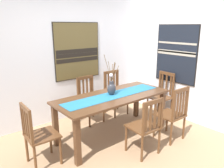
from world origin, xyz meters
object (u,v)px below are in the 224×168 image
at_px(chair_4, 89,99).
at_px(painting_on_side_wall, 176,54).
at_px(centerpiece_vase, 112,87).
at_px(chair_0, 146,126).
at_px(painting_on_back_wall, 77,51).
at_px(chair_5, 115,92).
at_px(chair_3, 173,113).
at_px(chair_1, 38,134).
at_px(dining_table, 113,101).
at_px(chair_2, 162,95).

xyz_separation_m(chair_4, painting_on_side_wall, (1.58, -0.92, 0.88)).
xyz_separation_m(centerpiece_vase, painting_on_side_wall, (1.61, -0.16, 0.46)).
xyz_separation_m(chair_0, painting_on_back_wall, (0.06, 2.01, 0.93)).
bearing_deg(chair_5, chair_0, -114.42).
bearing_deg(chair_3, chair_1, 159.11).
xyz_separation_m(dining_table, centerpiece_vase, (-0.00, 0.04, 0.24)).
relative_size(chair_0, chair_5, 0.96).
bearing_deg(chair_2, dining_table, -179.87).
bearing_deg(chair_2, chair_0, -150.77).
distance_m(chair_1, painting_on_back_wall, 2.09).
xyz_separation_m(centerpiece_vase, painting_on_back_wall, (0.06, 1.20, 0.52)).
xyz_separation_m(painting_on_back_wall, painting_on_side_wall, (1.55, -1.36, -0.05)).
bearing_deg(chair_3, painting_on_back_wall, 107.47).
relative_size(chair_1, painting_on_back_wall, 0.78).
bearing_deg(chair_1, painting_on_side_wall, -2.60).
relative_size(centerpiece_vase, painting_on_back_wall, 0.61).
xyz_separation_m(chair_0, chair_3, (0.69, 0.00, 0.02)).
bearing_deg(chair_5, painting_on_side_wall, -45.69).
bearing_deg(chair_1, chair_2, -0.24).
distance_m(chair_0, chair_3, 0.69).
relative_size(dining_table, centerpiece_vase, 2.87).
height_order(chair_5, painting_on_back_wall, painting_on_back_wall).
bearing_deg(painting_on_side_wall, centerpiece_vase, 174.25).
relative_size(chair_3, chair_5, 1.00).
bearing_deg(painting_on_back_wall, centerpiece_vase, -92.95).
bearing_deg(chair_3, centerpiece_vase, 130.66).
bearing_deg(chair_4, centerpiece_vase, -92.32).
distance_m(centerpiece_vase, chair_4, 0.86).
relative_size(chair_2, painting_on_side_wall, 0.81).
distance_m(centerpiece_vase, chair_3, 1.14).
relative_size(chair_2, chair_3, 1.01).
relative_size(chair_1, painting_on_side_wall, 0.77).
height_order(centerpiece_vase, chair_5, centerpiece_vase).
distance_m(centerpiece_vase, painting_on_back_wall, 1.31).
height_order(chair_1, chair_2, chair_2).
relative_size(dining_table, chair_5, 2.13).
distance_m(chair_4, chair_5, 0.68).
bearing_deg(painting_on_back_wall, chair_5, -34.33).
height_order(chair_3, chair_4, chair_3).
distance_m(chair_0, chair_5, 1.72).
xyz_separation_m(dining_table, chair_3, (0.69, -0.77, -0.16)).
xyz_separation_m(chair_3, chair_4, (-0.66, 1.56, -0.01)).
xyz_separation_m(chair_1, chair_3, (2.04, -0.78, 0.02)).
bearing_deg(centerpiece_vase, chair_0, -89.80).
bearing_deg(chair_4, chair_2, -30.56).
bearing_deg(painting_on_back_wall, chair_3, -72.53).
relative_size(centerpiece_vase, chair_0, 0.77).
bearing_deg(painting_on_side_wall, dining_table, 175.72).
bearing_deg(chair_1, chair_0, -29.97).
xyz_separation_m(chair_2, chair_5, (-0.66, 0.79, 0.01)).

